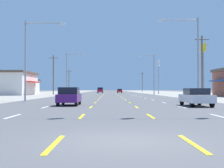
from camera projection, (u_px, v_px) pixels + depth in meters
ground_plane at (110, 95)px, 73.89m from camera, size 572.00×572.00×0.00m
lot_apron_left at (12, 95)px, 73.62m from camera, size 28.00×440.00×0.01m
lot_apron_right at (208, 95)px, 74.17m from camera, size 28.00×440.00×0.01m
lane_markings at (110, 93)px, 112.39m from camera, size 10.64×227.60×0.01m
signal_span_wire at (116, 11)px, 16.55m from camera, size 26.75×0.53×9.76m
sedan_far_right_nearest at (196, 97)px, 23.93m from camera, size 1.80×4.50×1.46m
hatchback_inner_left_near at (69, 96)px, 24.95m from camera, size 1.72×3.90×1.54m
hatchback_far_left_mid at (74, 92)px, 55.91m from camera, size 1.72×3.90×1.54m
suv_inner_left_midfar at (100, 90)px, 104.06m from camera, size 1.98×4.90×1.98m
sedan_inner_right_far at (120, 91)px, 106.95m from camera, size 1.80×4.50×1.46m
storefront_left_row_1 at (4, 83)px, 69.62m from camera, size 14.56×14.40×5.49m
storefront_left_row_2 at (18, 86)px, 92.99m from camera, size 10.57×14.91×4.69m
pole_sign_right_row_1 at (203, 56)px, 55.36m from camera, size 0.24×2.75×9.94m
pole_sign_right_row_2 at (159, 67)px, 83.19m from camera, size 0.24×2.79×9.65m
streetlight_left_row_0 at (30, 54)px, 34.28m from camera, size 4.73×0.26×9.40m
streetlight_right_row_0 at (194, 52)px, 34.50m from camera, size 4.76×0.26×9.83m
streetlight_left_row_1 at (68, 71)px, 67.85m from camera, size 4.23×0.26×9.69m
streetlight_right_row_1 at (153, 72)px, 68.06m from camera, size 3.60×0.26×9.47m
utility_pole_right_row_0 at (202, 66)px, 45.59m from camera, size 2.20×0.26×9.71m
utility_pole_left_row_1 at (53, 74)px, 72.74m from camera, size 2.20×0.26×9.74m
utility_pole_left_row_2 at (69, 81)px, 107.69m from camera, size 2.20×0.26×8.55m
utility_pole_right_row_3 at (142, 82)px, 136.84m from camera, size 2.20×0.26×9.23m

